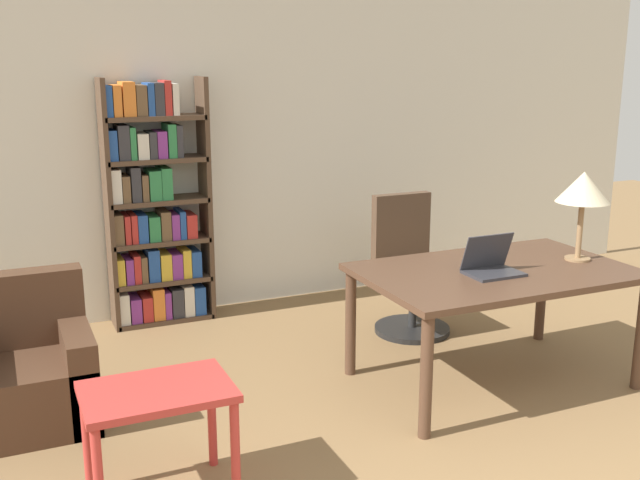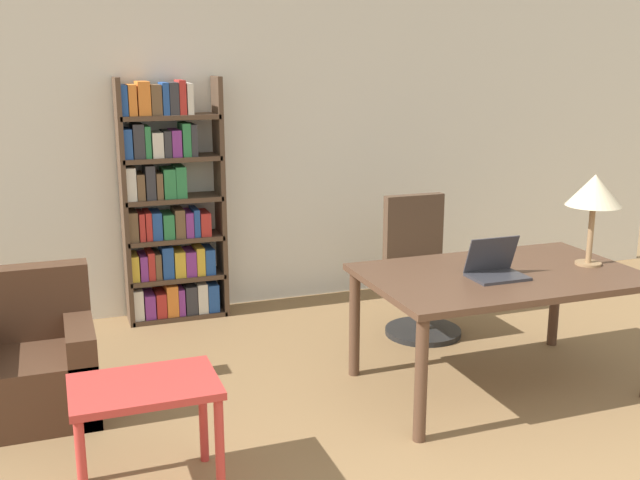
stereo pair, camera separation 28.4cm
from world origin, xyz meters
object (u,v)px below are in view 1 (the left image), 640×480
office_chair (409,273)px  side_table_blue (158,407)px  table_lamp (583,189)px  bookshelf (153,211)px  armchair (25,376)px  desk (495,282)px  laptop (491,265)px

office_chair → side_table_blue: office_chair is taller
table_lamp → bookshelf: bookshelf is taller
office_chair → armchair: bearing=-171.1°
armchair → side_table_blue: bearing=-63.6°
desk → laptop: bearing=-143.1°
office_chair → laptop: bearing=-94.4°
side_table_blue → bookshelf: bookshelf is taller
desk → bookshelf: 2.62m
office_chair → side_table_blue: bearing=-145.8°
desk → table_lamp: bearing=-2.9°
office_chair → armchair: 2.77m
laptop → side_table_blue: 2.18m
desk → bookshelf: size_ratio=0.89×
bookshelf → armchair: bearing=-127.0°
laptop → office_chair: (0.08, 1.10, -0.35)m
laptop → table_lamp: (0.71, 0.04, 0.41)m
desk → armchair: size_ratio=2.02×
office_chair → side_table_blue: (-2.20, -1.50, 0.02)m
office_chair → bookshelf: bookshelf is taller
armchair → table_lamp: bearing=-10.8°
office_chair → bookshelf: bearing=151.0°
bookshelf → office_chair: bearing=-29.0°
laptop → table_lamp: table_lamp is taller
desk → side_table_blue: bearing=-168.1°
laptop → table_lamp: size_ratio=0.57×
side_table_blue → armchair: armchair is taller
armchair → bookshelf: (1.03, 1.37, 0.60)m
side_table_blue → bookshelf: 2.52m
table_lamp → side_table_blue: bearing=-171.3°
laptop → office_chair: 1.16m
table_lamp → desk: bearing=177.1°
armchair → laptop: bearing=-14.3°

